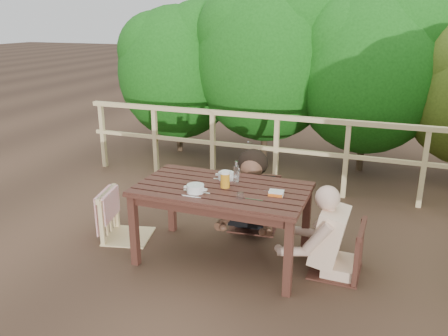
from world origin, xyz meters
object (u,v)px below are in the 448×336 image
(chair_left, at_px, (126,195))
(chair_right, at_px, (339,225))
(beer_glass, at_px, (225,180))
(table, at_px, (222,224))
(butter_tub, at_px, (276,194))
(chair_far, at_px, (255,183))
(bottle, at_px, (236,173))
(woman, at_px, (256,165))
(soup_near, at_px, (195,189))
(soup_far, at_px, (226,177))
(diner_right, at_px, (344,204))
(tumbler, at_px, (240,197))

(chair_left, height_order, chair_right, chair_left)
(beer_glass, bearing_deg, table, 175.68)
(table, xyz_separation_m, butter_tub, (0.51, -0.03, 0.39))
(chair_far, bearing_deg, chair_right, -39.80)
(table, xyz_separation_m, bottle, (0.09, 0.13, 0.48))
(table, distance_m, woman, 0.89)
(woman, distance_m, soup_near, 1.06)
(beer_glass, xyz_separation_m, butter_tub, (0.48, -0.02, -0.06))
(soup_near, bearing_deg, chair_right, 16.02)
(soup_near, bearing_deg, chair_far, 76.09)
(woman, height_order, butter_tub, woman)
(chair_right, bearing_deg, table, -81.08)
(chair_right, relative_size, bottle, 4.03)
(beer_glass, bearing_deg, soup_far, 108.00)
(woman, height_order, soup_far, woman)
(woman, bearing_deg, chair_right, 139.40)
(soup_near, relative_size, beer_glass, 1.52)
(table, distance_m, beer_glass, 0.45)
(soup_near, bearing_deg, bottle, 52.34)
(chair_left, xyz_separation_m, chair_right, (2.13, 0.08, -0.01))
(diner_right, xyz_separation_m, soup_near, (-1.25, -0.35, 0.09))
(chair_far, relative_size, woman, 0.72)
(chair_left, height_order, soup_near, chair_left)
(chair_far, relative_size, chair_right, 1.09)
(soup_near, xyz_separation_m, bottle, (0.26, 0.34, 0.07))
(chair_far, bearing_deg, table, -101.44)
(woman, bearing_deg, soup_near, 70.54)
(chair_left, distance_m, beer_glass, 1.16)
(chair_right, bearing_deg, tumbler, -64.70)
(diner_right, bearing_deg, butter_tub, 107.72)
(diner_right, xyz_separation_m, bottle, (-0.99, -0.01, 0.17))
(chair_left, height_order, diner_right, diner_right)
(beer_glass, distance_m, butter_tub, 0.49)
(table, height_order, chair_left, chair_left)
(chair_left, height_order, chair_far, chair_far)
(table, relative_size, bottle, 6.75)
(woman, height_order, soup_near, woman)
(chair_left, distance_m, chair_far, 1.37)
(table, distance_m, chair_far, 0.81)
(tumbler, bearing_deg, beer_glass, 135.40)
(table, xyz_separation_m, chair_far, (0.08, 0.79, 0.15))
(chair_left, bearing_deg, diner_right, -101.30)
(chair_right, distance_m, bottle, 1.03)
(chair_far, distance_m, tumbler, 1.05)
(soup_far, xyz_separation_m, bottle, (0.13, -0.07, 0.07))
(soup_far, relative_size, tumbler, 3.58)
(soup_far, distance_m, tumbler, 0.51)
(table, bearing_deg, tumbler, -41.10)
(chair_right, bearing_deg, diner_right, 91.38)
(chair_left, distance_m, chair_right, 2.13)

